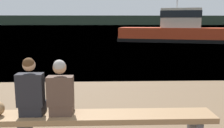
% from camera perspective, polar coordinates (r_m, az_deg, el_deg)
% --- Properties ---
extents(water_surface, '(240.00, 240.00, 0.00)m').
position_cam_1_polar(water_surface, '(128.29, -2.46, 8.80)').
color(water_surface, '#386084').
rests_on(water_surface, ground).
extents(far_shoreline, '(600.00, 12.00, 5.34)m').
position_cam_1_polar(far_shoreline, '(150.09, -2.40, 9.95)').
color(far_shoreline, '#2D3D2D').
rests_on(far_shoreline, ground).
extents(bench_main, '(6.44, 0.53, 0.47)m').
position_cam_1_polar(bench_main, '(4.56, -19.29, -11.94)').
color(bench_main, '#8E6B47').
rests_on(bench_main, ground).
extents(person_left, '(0.43, 0.43, 0.98)m').
position_cam_1_polar(person_left, '(4.38, -18.03, -5.89)').
color(person_left, black).
rests_on(person_left, bench_main).
extents(person_right, '(0.43, 0.44, 0.95)m').
position_cam_1_polar(person_right, '(4.27, -11.64, -6.10)').
color(person_right, '#4C382D').
rests_on(person_right, bench_main).
extents(tugboat_red, '(11.46, 6.01, 5.78)m').
position_cam_1_polar(tugboat_red, '(25.90, 14.33, 7.23)').
color(tugboat_red, red).
rests_on(tugboat_red, water_surface).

